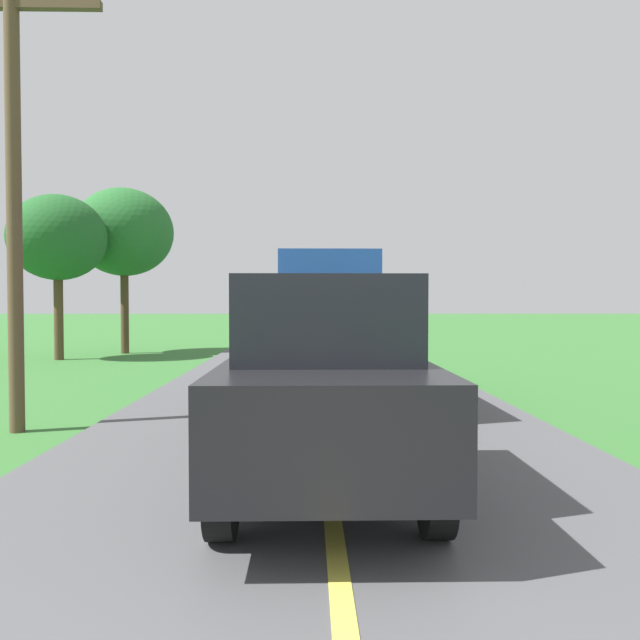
% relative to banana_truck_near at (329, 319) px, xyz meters
% --- Properties ---
extents(banana_truck_near, '(2.38, 5.82, 2.80)m').
position_rel_banana_truck_near_xyz_m(banana_truck_near, '(0.00, 0.00, 0.00)').
color(banana_truck_near, '#2D2D30').
rests_on(banana_truck_near, road_surface).
extents(utility_pole_roadside, '(2.43, 0.20, 6.22)m').
position_rel_banana_truck_near_xyz_m(utility_pole_roadside, '(-4.44, -3.49, 1.98)').
color(utility_pole_roadside, brown).
rests_on(utility_pole_roadside, ground).
extents(roadside_tree_near_left, '(2.97, 2.97, 5.18)m').
position_rel_banana_truck_near_xyz_m(roadside_tree_near_left, '(-8.28, 7.00, 2.36)').
color(roadside_tree_near_left, '#4C3823').
rests_on(roadside_tree_near_left, ground).
extents(roadside_tree_mid_right, '(3.43, 3.43, 5.84)m').
position_rel_banana_truck_near_xyz_m(roadside_tree_mid_right, '(-6.94, 9.35, 2.82)').
color(roadside_tree_mid_right, '#4C3823').
rests_on(roadside_tree_mid_right, ground).
extents(following_car, '(1.74, 4.10, 1.92)m').
position_rel_banana_truck_near_xyz_m(following_car, '(-0.26, -6.22, -0.39)').
color(following_car, black).
rests_on(following_car, road_surface).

